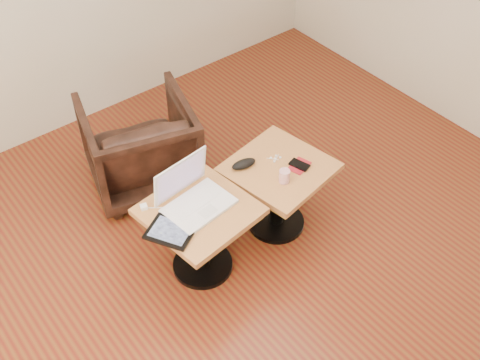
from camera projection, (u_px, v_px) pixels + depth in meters
room_shell at (276, 124)px, 2.48m from camera, size 4.52×4.52×2.71m
side_table_left at (200, 224)px, 3.38m from camera, size 0.62×0.62×0.50m
side_table_right at (279, 182)px, 3.64m from camera, size 0.64×0.64×0.50m
laptop at (193, 196)px, 3.30m from camera, size 0.40×0.33×0.26m
tablet at (171, 232)px, 3.17m from camera, size 0.29×0.30×0.02m
charging_adapter at (144, 207)px, 3.29m from camera, size 0.05×0.05×0.02m
glasses_case at (244, 164)px, 3.53m from camera, size 0.16×0.09×0.05m
striped_cup at (284, 176)px, 3.43m from camera, size 0.09×0.09×0.08m
earbuds_tangle at (275, 158)px, 3.59m from camera, size 0.08×0.05×0.01m
phone_on_sleeve at (299, 165)px, 3.54m from camera, size 0.15×0.13×0.02m
armchair at (140, 145)px, 3.97m from camera, size 0.84×0.86×0.64m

